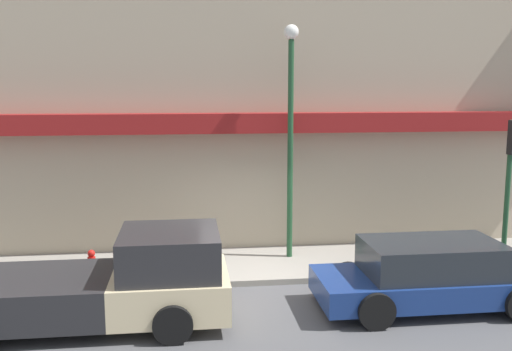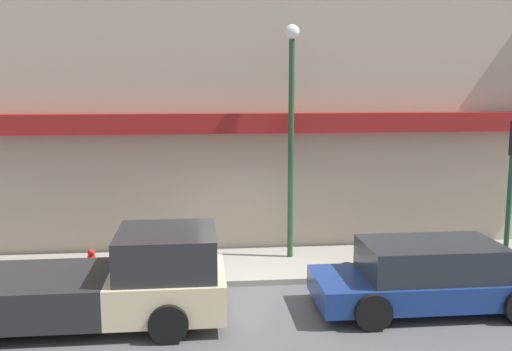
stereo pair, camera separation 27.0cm
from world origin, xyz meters
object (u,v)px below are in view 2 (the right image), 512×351
object	(u,v)px
pickup_truck	(102,283)
street_lamp	(291,115)
parked_car	(430,276)
fire_hydrant	(92,265)

from	to	relation	value
pickup_truck	street_lamp	xyz separation A→B (m)	(4.13, 3.35, 2.94)
parked_car	fire_hydrant	size ratio (longest dim) A/B	6.38
pickup_truck	street_lamp	size ratio (longest dim) A/B	0.94
pickup_truck	street_lamp	distance (m)	6.07
pickup_truck	parked_car	size ratio (longest dim) A/B	1.17
pickup_truck	street_lamp	bearing A→B (deg)	39.86
parked_car	fire_hydrant	bearing A→B (deg)	164.10
pickup_truck	fire_hydrant	xyz separation A→B (m)	(-0.55, 2.03, -0.28)
parked_car	street_lamp	size ratio (longest dim) A/B	0.80
street_lamp	fire_hydrant	bearing A→B (deg)	-164.29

